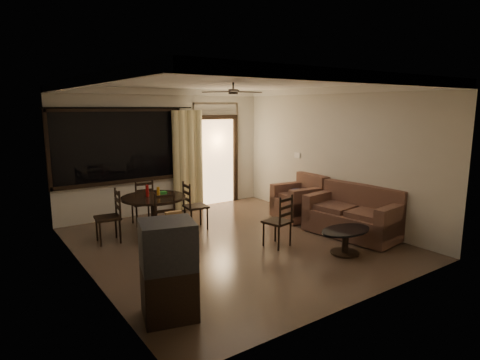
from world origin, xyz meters
TOP-DOWN VIEW (x-y plane):
  - ground at (0.00, 0.00)m, footprint 5.50×5.50m
  - room_shell at (0.59, 1.77)m, footprint 5.50×6.70m
  - dining_table at (-0.98, 1.23)m, footprint 1.20×1.20m
  - dining_chair_west at (-1.81, 1.31)m, footprint 0.46×0.46m
  - dining_chair_east at (-0.15, 1.14)m, footprint 0.46×0.46m
  - dining_chair_south at (-1.07, 0.37)m, footprint 0.46×0.51m
  - dining_chair_north at (-0.90, 2.01)m, footprint 0.46×0.46m
  - tv_cabinet at (-2.05, -1.71)m, footprint 0.72×0.68m
  - sofa at (2.12, -0.95)m, footprint 1.12×1.81m
  - armchair at (2.11, 0.50)m, footprint 1.04×1.04m
  - coffee_table at (1.20, -1.52)m, footprint 0.96×0.57m
  - side_chair at (0.52, -0.59)m, footprint 0.48×0.48m

SIDE VIEW (x-z plane):
  - ground at x=0.00m, z-range 0.00..0.00m
  - side_chair at x=0.52m, z-range -0.19..0.74m
  - coffee_table at x=1.20m, z-range 0.07..0.49m
  - dining_chair_west at x=-1.81m, z-range -0.19..0.76m
  - dining_chair_east at x=-0.15m, z-range -0.19..0.76m
  - dining_chair_north at x=-0.90m, z-range -0.19..0.76m
  - dining_chair_south at x=-1.07m, z-range -0.17..0.78m
  - sofa at x=2.12m, z-range -0.09..0.82m
  - armchair at x=2.11m, z-range -0.08..0.85m
  - tv_cabinet at x=-2.05m, z-range 0.00..1.15m
  - dining_table at x=-0.98m, z-range 0.11..1.07m
  - room_shell at x=0.59m, z-range -0.92..4.58m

